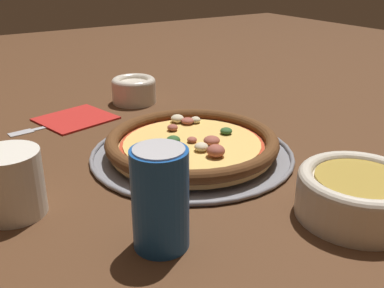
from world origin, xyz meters
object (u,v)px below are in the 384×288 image
at_px(bowl_far, 134,89).
at_px(fork, 51,125).
at_px(beverage_can, 160,199).
at_px(pizza, 192,143).
at_px(drinking_cup, 11,183).
at_px(napkin, 76,118).
at_px(pizza_tray, 192,154).
at_px(bowl_near, 358,193).

bearing_deg(bowl_far, fork, -75.46).
distance_m(fork, beverage_can, 0.47).
height_order(pizza, beverage_can, beverage_can).
height_order(drinking_cup, fork, drinking_cup).
distance_m(napkin, beverage_can, 0.49).
xyz_separation_m(pizza_tray, bowl_far, (-0.33, 0.05, 0.03)).
distance_m(pizza, napkin, 0.31).
bearing_deg(beverage_can, bowl_near, 71.63).
height_order(pizza, napkin, pizza).
height_order(pizza, fork, pizza).
distance_m(bowl_far, napkin, 0.16).
relative_size(pizza_tray, beverage_can, 2.78).
bearing_deg(napkin, bowl_near, 18.02).
xyz_separation_m(bowl_far, beverage_can, (0.52, -0.22, 0.03)).
relative_size(pizza, bowl_near, 1.86).
bearing_deg(drinking_cup, fork, 155.68).
height_order(drinking_cup, beverage_can, beverage_can).
height_order(napkin, fork, napkin).
bearing_deg(fork, beverage_can, 82.67).
relative_size(pizza, drinking_cup, 3.30).
bearing_deg(pizza, fork, -149.70).
bearing_deg(pizza, bowl_far, 171.15).
height_order(bowl_far, napkin, bowl_far).
bearing_deg(fork, pizza, 113.91).
relative_size(bowl_far, napkin, 0.61).
bearing_deg(drinking_cup, pizza_tray, 95.43).
xyz_separation_m(pizza_tray, beverage_can, (0.19, -0.17, 0.06)).
bearing_deg(pizza_tray, beverage_can, -40.75).
relative_size(pizza_tray, drinking_cup, 3.89).
relative_size(pizza_tray, bowl_far, 3.41).
bearing_deg(fork, bowl_near, 106.99).
relative_size(pizza, bowl_far, 2.90).
xyz_separation_m(pizza, drinking_cup, (0.03, -0.30, 0.02)).
relative_size(bowl_near, napkin, 0.95).
xyz_separation_m(pizza_tray, napkin, (-0.29, -0.10, -0.00)).
xyz_separation_m(drinking_cup, beverage_can, (0.17, 0.13, 0.02)).
xyz_separation_m(pizza_tray, fork, (-0.27, -0.16, -0.00)).
bearing_deg(bowl_far, napkin, -74.83).
height_order(pizza_tray, drinking_cup, drinking_cup).
bearing_deg(napkin, bowl_far, 105.17).
height_order(pizza_tray, beverage_can, beverage_can).
xyz_separation_m(bowl_near, beverage_can, (-0.08, -0.25, 0.03)).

